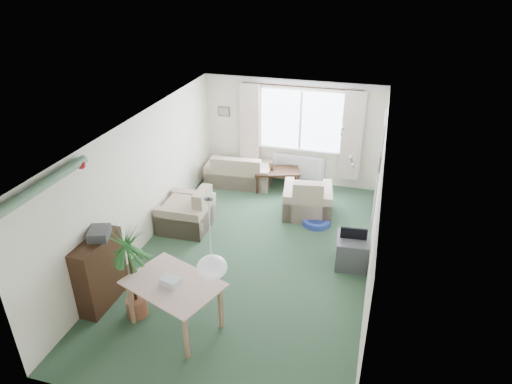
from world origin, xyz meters
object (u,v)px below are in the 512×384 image
(sofa, at_px, (239,169))
(houseplant, at_px, (132,273))
(dining_table, at_px, (175,305))
(tv_cube, at_px, (352,251))
(bookshelf, at_px, (100,272))
(pet_bed, at_px, (316,222))
(coffee_table, at_px, (277,179))
(armchair_left, at_px, (186,208))
(armchair_corner, at_px, (308,195))

(sofa, distance_m, houseplant, 4.61)
(sofa, bearing_deg, dining_table, 91.63)
(sofa, relative_size, tv_cube, 2.56)
(bookshelf, xyz_separation_m, pet_bed, (2.76, 3.14, -0.50))
(coffee_table, distance_m, dining_table, 4.65)
(dining_table, relative_size, pet_bed, 2.14)
(tv_cube, xyz_separation_m, pet_bed, (-0.78, 1.15, -0.21))
(armchair_left, distance_m, bookshelf, 2.39)
(armchair_corner, height_order, dining_table, armchair_corner)
(sofa, distance_m, armchair_left, 2.14)
(bookshelf, bearing_deg, sofa, 82.01)
(coffee_table, bearing_deg, pet_bed, -49.45)
(sofa, xyz_separation_m, tv_cube, (2.80, -2.47, -0.11))
(bookshelf, distance_m, tv_cube, 4.07)
(houseplant, relative_size, pet_bed, 2.78)
(houseplant, xyz_separation_m, dining_table, (0.65, -0.04, -0.40))
(dining_table, xyz_separation_m, pet_bed, (1.49, 3.31, -0.31))
(armchair_left, height_order, pet_bed, armchair_left)
(tv_cube, bearing_deg, bookshelf, -155.58)
(coffee_table, bearing_deg, tv_cube, -52.36)
(armchair_left, bearing_deg, houseplant, 5.43)
(houseplant, bearing_deg, armchair_corner, 62.75)
(armchair_corner, xyz_separation_m, bookshelf, (-2.50, -3.52, 0.12))
(dining_table, bearing_deg, sofa, 96.62)
(bookshelf, xyz_separation_m, dining_table, (1.28, -0.17, -0.18))
(armchair_left, relative_size, bookshelf, 0.86)
(armchair_corner, relative_size, tv_cube, 1.66)
(houseplant, bearing_deg, sofa, 88.57)
(houseplant, relative_size, tv_cube, 2.64)
(armchair_left, distance_m, dining_table, 2.70)
(bookshelf, height_order, tv_cube, bookshelf)
(armchair_corner, relative_size, bookshelf, 0.87)
(armchair_corner, height_order, houseplant, houseplant)
(coffee_table, relative_size, pet_bed, 1.84)
(houseplant, bearing_deg, armchair_left, 96.55)
(pet_bed, bearing_deg, armchair_corner, 124.06)
(sofa, relative_size, armchair_corner, 1.54)
(sofa, bearing_deg, tv_cube, 133.54)
(armchair_corner, xyz_separation_m, tv_cube, (1.04, -1.54, -0.17))
(armchair_left, xyz_separation_m, houseplant, (0.29, -2.49, 0.34))
(dining_table, distance_m, pet_bed, 3.64)
(coffee_table, xyz_separation_m, houseplant, (-1.01, -4.59, 0.54))
(armchair_corner, height_order, pet_bed, armchair_corner)
(armchair_corner, relative_size, dining_table, 0.82)
(dining_table, bearing_deg, armchair_corner, 71.62)
(coffee_table, height_order, houseplant, houseplant)
(sofa, height_order, armchair_corner, armchair_corner)
(armchair_corner, bearing_deg, tv_cube, 115.31)
(coffee_table, relative_size, houseplant, 0.66)
(sofa, bearing_deg, armchair_corner, 146.97)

